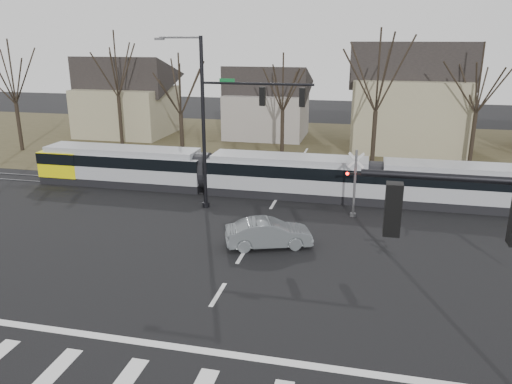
# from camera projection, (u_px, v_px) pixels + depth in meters

# --- Properties ---
(ground) EXTENTS (140.00, 140.00, 0.00)m
(ground) POSITION_uv_depth(u_px,v_px,m) (202.00, 320.00, 18.59)
(ground) COLOR black
(grass_verge) EXTENTS (140.00, 28.00, 0.01)m
(grass_verge) POSITION_uv_depth(u_px,v_px,m) (309.00, 146.00, 48.39)
(grass_verge) COLOR #38331E
(grass_verge) RESTS_ON ground
(stop_line) EXTENTS (28.00, 0.35, 0.01)m
(stop_line) POSITION_uv_depth(u_px,v_px,m) (185.00, 348.00, 16.91)
(stop_line) COLOR silver
(stop_line) RESTS_ON ground
(lane_dashes) EXTENTS (0.18, 30.00, 0.01)m
(lane_dashes) POSITION_uv_depth(u_px,v_px,m) (279.00, 195.00, 33.49)
(lane_dashes) COLOR silver
(lane_dashes) RESTS_ON ground
(rail_pair) EXTENTS (90.00, 1.52, 0.06)m
(rail_pair) POSITION_uv_depth(u_px,v_px,m) (279.00, 195.00, 33.29)
(rail_pair) COLOR #59595E
(rail_pair) RESTS_ON ground
(tram) EXTENTS (35.47, 2.63, 2.69)m
(tram) POSITION_uv_depth(u_px,v_px,m) (287.00, 174.00, 32.95)
(tram) COLOR gray
(tram) RESTS_ON ground
(sedan) EXTENTS (4.26, 5.28, 1.42)m
(sedan) POSITION_uv_depth(u_px,v_px,m) (269.00, 233.00, 24.98)
(sedan) COLOR #595E61
(sedan) RESTS_ON ground
(signal_pole_far) EXTENTS (9.28, 0.44, 10.20)m
(signal_pole_far) POSITION_uv_depth(u_px,v_px,m) (229.00, 116.00, 29.06)
(signal_pole_far) COLOR black
(signal_pole_far) RESTS_ON ground
(rail_crossing_signal) EXTENTS (1.08, 0.36, 4.00)m
(rail_crossing_signal) POSITION_uv_depth(u_px,v_px,m) (355.00, 186.00, 28.88)
(rail_crossing_signal) COLOR #59595B
(rail_crossing_signal) RESTS_ON ground
(tree_row) EXTENTS (59.20, 7.20, 10.00)m
(tree_row) POSITION_uv_depth(u_px,v_px,m) (326.00, 103.00, 40.90)
(tree_row) COLOR black
(tree_row) RESTS_ON ground
(house_a) EXTENTS (9.72, 8.64, 8.60)m
(house_a) POSITION_uv_depth(u_px,v_px,m) (126.00, 93.00, 53.19)
(house_a) COLOR gray
(house_a) RESTS_ON ground
(house_b) EXTENTS (8.64, 7.56, 7.65)m
(house_b) POSITION_uv_depth(u_px,v_px,m) (267.00, 99.00, 52.00)
(house_b) COLOR gray
(house_b) RESTS_ON ground
(house_c) EXTENTS (10.80, 8.64, 10.10)m
(house_c) POSITION_uv_depth(u_px,v_px,m) (409.00, 93.00, 45.86)
(house_c) COLOR gray
(house_c) RESTS_ON ground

